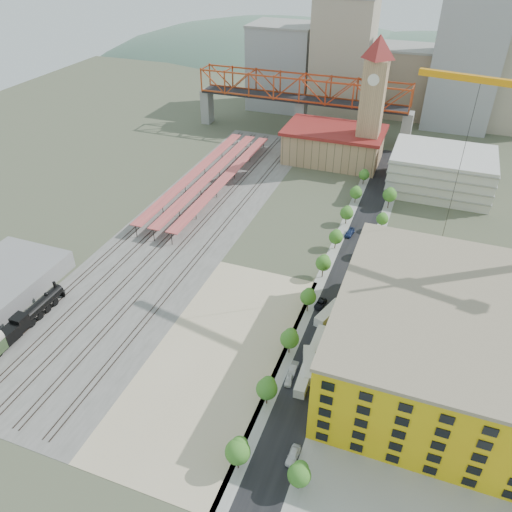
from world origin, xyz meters
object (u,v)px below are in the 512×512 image
at_px(site_trailer_a, 304,379).
at_px(site_trailer_b, 309,365).
at_px(construction_building, 447,342).
at_px(site_trailer_d, 329,314).
at_px(car_0, 289,380).
at_px(site_trailer_c, 318,342).
at_px(clock_tower, 373,92).
at_px(locomotive, 32,314).

height_order(site_trailer_a, site_trailer_b, site_trailer_b).
bearing_deg(construction_building, site_trailer_d, 159.83).
xyz_separation_m(site_trailer_b, site_trailer_d, (0.00, 17.82, 0.00)).
bearing_deg(car_0, site_trailer_c, 70.25).
bearing_deg(site_trailer_d, clock_tower, 113.41).
distance_m(clock_tower, site_trailer_d, 94.84).
distance_m(clock_tower, locomotive, 132.86).
height_order(site_trailer_a, car_0, site_trailer_a).
xyz_separation_m(construction_building, car_0, (-29.00, -13.08, -8.76)).
relative_size(site_trailer_d, car_0, 2.49).
distance_m(site_trailer_d, car_0, 22.83).
xyz_separation_m(construction_building, site_trailer_c, (-26.00, -0.74, -8.19)).
bearing_deg(clock_tower, site_trailer_b, -85.77).
xyz_separation_m(clock_tower, locomotive, (-58.00, -116.56, -26.49)).
bearing_deg(clock_tower, site_trailer_a, -85.93).
bearing_deg(site_trailer_d, site_trailer_a, -71.64).
height_order(construction_building, locomotive, construction_building).
distance_m(locomotive, site_trailer_c, 67.88).
bearing_deg(site_trailer_a, locomotive, -178.27).
relative_size(site_trailer_b, site_trailer_c, 1.06).
bearing_deg(clock_tower, car_0, -87.47).
bearing_deg(car_0, clock_tower, 86.45).
bearing_deg(site_trailer_c, car_0, -103.12).
bearing_deg(site_trailer_a, construction_building, 23.45).
xyz_separation_m(construction_building, site_trailer_b, (-26.00, -8.27, -8.12)).
distance_m(construction_building, locomotive, 93.76).
distance_m(construction_building, site_trailer_c, 27.27).
bearing_deg(site_trailer_c, construction_building, 2.18).
relative_size(clock_tower, site_trailer_b, 5.50).
relative_size(site_trailer_c, site_trailer_d, 0.95).
bearing_deg(construction_building, locomotive, -169.79).
bearing_deg(site_trailer_d, site_trailer_b, -71.64).
bearing_deg(car_0, site_trailer_a, 7.76).
distance_m(site_trailer_a, site_trailer_c, 11.60).
height_order(construction_building, site_trailer_b, construction_building).
relative_size(site_trailer_a, site_trailer_d, 0.93).
distance_m(site_trailer_a, site_trailer_d, 21.89).
distance_m(locomotive, car_0, 63.12).
distance_m(clock_tower, construction_building, 107.36).
distance_m(clock_tower, site_trailer_a, 115.92).
relative_size(locomotive, site_trailer_c, 2.64).
bearing_deg(construction_building, clock_tower, 108.78).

